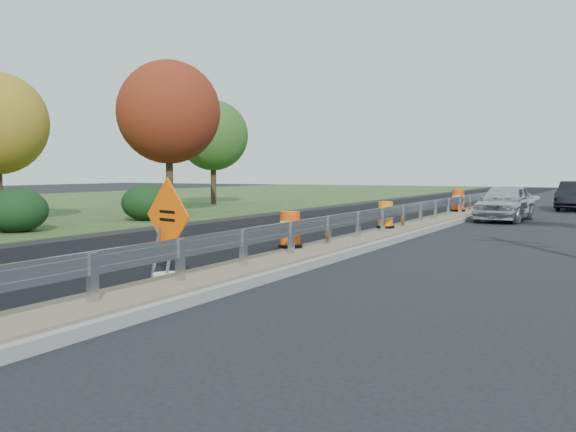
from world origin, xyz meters
The scene contains 15 objects.
ground centered at (0.00, 0.00, 0.00)m, with size 140.00×140.00×0.00m, color black.
grass_verge_near centered at (-24.00, 10.00, 0.01)m, with size 30.00×120.00×0.03m, color #2E461E.
milled_overlay centered at (-4.40, 10.00, 0.01)m, with size 7.20×120.00×0.01m, color black.
median centered at (0.00, 8.00, 0.11)m, with size 1.60×55.00×0.23m.
guardrail centered at (0.00, 9.00, 0.73)m, with size 0.10×46.15×0.72m.
hedge_mid centered at (-11.50, 0.00, 0.76)m, with size 2.09×2.09×1.52m, color black.
hedge_north centered at (-11.00, 6.00, 0.76)m, with size 2.09×2.09×1.52m, color black.
tree_near_red centered at (-13.00, 10.00, 4.86)m, with size 4.95×4.95×7.35m.
tree_near_back centered at (-16.00, 18.00, 4.21)m, with size 4.29×4.29×6.37m.
caution_sign centered at (-0.90, -5.19, 0.50)m, with size 1.35×0.59×1.96m.
barrel_median_near centered at (-0.55, -1.01, 0.65)m, with size 0.59×0.59×0.87m.
barrel_median_mid centered at (-0.30, 5.07, 0.64)m, with size 0.58×0.58×0.86m.
barrel_median_far centered at (-0.24, 14.66, 0.70)m, with size 0.66×0.66×0.97m.
car_silver centered at (2.08, 13.02, 0.77)m, with size 1.81×4.50×1.53m, color silver.
car_dark_mid centered at (4.13, 22.25, 0.76)m, with size 1.60×4.60×1.52m, color black.
Camera 1 is at (6.66, -14.59, 2.08)m, focal length 40.00 mm.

